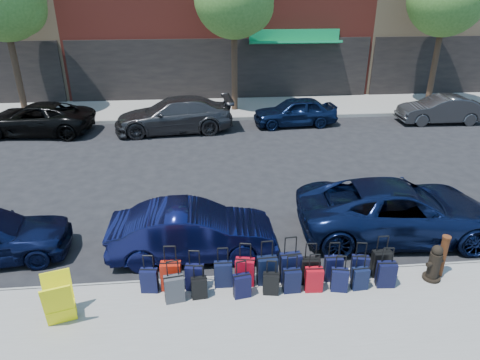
{
  "coord_description": "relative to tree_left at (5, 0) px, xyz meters",
  "views": [
    {
      "loc": [
        -1.28,
        -12.25,
        6.09
      ],
      "look_at": [
        -0.26,
        -1.5,
        1.13
      ],
      "focal_mm": 32.0,
      "sensor_mm": 36.0,
      "label": 1
    }
  ],
  "objects": [
    {
      "name": "ground",
      "position": [
        9.86,
        -9.5,
        -5.41
      ],
      "size": [
        120.0,
        120.0,
        0.0
      ],
      "primitive_type": "plane",
      "color": "black",
      "rests_on": "ground"
    },
    {
      "name": "sidewalk_near",
      "position": [
        9.86,
        -16.0,
        -5.34
      ],
      "size": [
        60.0,
        4.0,
        0.15
      ],
      "primitive_type": "cube",
      "color": "gray",
      "rests_on": "ground"
    },
    {
      "name": "sidewalk_far",
      "position": [
        9.86,
        0.5,
        -5.34
      ],
      "size": [
        60.0,
        4.0,
        0.15
      ],
      "primitive_type": "cube",
      "color": "gray",
      "rests_on": "ground"
    },
    {
      "name": "curb_near",
      "position": [
        9.86,
        -13.98,
        -5.34
      ],
      "size": [
        60.0,
        0.08,
        0.15
      ],
      "primitive_type": "cube",
      "color": "gray",
      "rests_on": "ground"
    },
    {
      "name": "curb_far",
      "position": [
        9.86,
        -1.52,
        -5.34
      ],
      "size": [
        60.0,
        0.08,
        0.15
      ],
      "primitive_type": "cube",
      "color": "gray",
      "rests_on": "ground"
    },
    {
      "name": "tree_left",
      "position": [
        0.0,
        0.0,
        0.0
      ],
      "size": [
        3.8,
        3.8,
        7.27
      ],
      "color": "black",
      "rests_on": "sidewalk_far"
    },
    {
      "name": "tree_center",
      "position": [
        10.5,
        0.0,
        0.0
      ],
      "size": [
        3.8,
        3.8,
        7.27
      ],
      "color": "black",
      "rests_on": "sidewalk_far"
    },
    {
      "name": "suitcase_front_0",
      "position": [
        7.36,
        -14.32,
        -4.99
      ],
      "size": [
        0.38,
        0.24,
        0.87
      ],
      "rotation": [
        0.0,
        0.0,
        -0.12
      ],
      "color": "black",
      "rests_on": "sidewalk_near"
    },
    {
      "name": "suitcase_front_1",
      "position": [
        7.82,
        -14.27,
        -4.94
      ],
      "size": [
        0.44,
        0.26,
        1.03
      ],
      "rotation": [
        0.0,
        0.0,
        -0.06
      ],
      "color": "#A41A0A",
      "rests_on": "sidewalk_near"
    },
    {
      "name": "suitcase_front_2",
      "position": [
        8.31,
        -14.32,
        -4.97
      ],
      "size": [
        0.41,
        0.27,
        0.92
      ],
      "rotation": [
        0.0,
        0.0,
        -0.15
      ],
      "color": "black",
      "rests_on": "sidewalk_near"
    },
    {
      "name": "suitcase_front_3",
      "position": [
        8.92,
        -14.28,
        -4.97
      ],
      "size": [
        0.39,
        0.22,
        0.92
      ],
      "rotation": [
        0.0,
        0.0,
        -0.03
      ],
      "color": "black",
      "rests_on": "sidewalk_near"
    },
    {
      "name": "suitcase_front_4",
      "position": [
        9.39,
        -14.26,
        -4.95
      ],
      "size": [
        0.45,
        0.3,
        0.99
      ],
      "rotation": [
        0.0,
        0.0,
        -0.2
      ],
      "color": "maroon",
      "rests_on": "sidewalk_near"
    },
    {
      "name": "suitcase_front_5",
      "position": [
        9.87,
        -14.27,
        -4.94
      ],
      "size": [
        0.44,
        0.26,
        1.02
      ],
      "rotation": [
        0.0,
        0.0,
        0.06
      ],
      "color": "black",
      "rests_on": "sidewalk_near"
    },
    {
      "name": "suitcase_front_6",
      "position": [
        10.38,
        -14.25,
        -4.92
      ],
      "size": [
        0.47,
        0.28,
        1.08
      ],
      "rotation": [
        0.0,
        0.0,
        0.09
      ],
      "color": "black",
      "rests_on": "sidewalk_near"
    },
    {
      "name": "suitcase_front_7",
      "position": [
        10.8,
        -14.35,
        -4.96
      ],
      "size": [
        0.41,
        0.25,
        0.96
      ],
      "rotation": [
        0.0,
        0.0,
        -0.07
      ],
      "color": "black",
      "rests_on": "sidewalk_near"
    },
    {
      "name": "suitcase_front_8",
      "position": [
        11.33,
        -14.3,
        -4.97
      ],
      "size": [
        0.39,
        0.22,
        0.92
      ],
      "rotation": [
        0.0,
        0.0,
        -0.03
      ],
      "color": "black",
      "rests_on": "sidewalk_near"
    },
    {
      "name": "suitcase_front_9",
      "position": [
        11.92,
        -14.3,
        -4.99
      ],
      "size": [
        0.4,
        0.27,
        0.88
      ],
      "rotation": [
        0.0,
        0.0,
        -0.2
      ],
      "color": "black",
      "rests_on": "sidewalk_near"
    },
    {
      "name": "suitcase_front_10",
      "position": [
        12.43,
        -14.25,
        -4.95
      ],
      "size": [
        0.41,
        0.23,
        0.98
      ],
      "rotation": [
        0.0,
        0.0,
        0.02
      ],
      "color": "black",
      "rests_on": "sidewalk_near"
    },
    {
      "name": "suitcase_back_1",
      "position": [
        7.9,
        -14.67,
        -4.97
      ],
      "size": [
        0.43,
        0.29,
        0.94
      ],
      "rotation": [
        0.0,
        0.0,
        0.16
      ],
      "color": "#37383C",
      "rests_on": "sidewalk_near"
    },
    {
      "name": "suitcase_back_2",
      "position": [
        8.4,
        -14.62,
        -5.02
      ],
      "size": [
        0.33,
        0.21,
        0.76
      ],
      "rotation": [
        0.0,
        0.0,
        0.09
      ],
      "color": "black",
      "rests_on": "sidewalk_near"
    },
    {
      "name": "suitcase_back_4",
      "position": [
        9.29,
        -14.67,
        -5.0
      ],
      "size": [
        0.38,
        0.26,
        0.84
      ],
      "rotation": [
        0.0,
        0.0,
        0.17
      ],
      "color": "black",
      "rests_on": "sidewalk_near"
    },
    {
      "name": "suitcase_back_5",
      "position": [
        9.9,
        -14.63,
        -5.02
      ],
      "size": [
        0.35,
        0.24,
        0.78
      ],
      "rotation": [
        0.0,
        0.0,
        -0.16
      ],
      "color": "black",
      "rests_on": "sidewalk_near"
    },
    {
      "name": "suitcase_back_6",
      "position": [
        10.35,
        -14.6,
        -4.99
      ],
      "size": [
        0.37,
        0.22,
        0.86
      ],
      "rotation": [
        0.0,
        0.0,
        0.03
      ],
      "color": "black",
      "rests_on": "sidewalk_near"
    },
    {
      "name": "suitcase_back_7",
      "position": [
        10.81,
        -14.62,
        -4.99
      ],
      "size": [
        0.38,
        0.23,
        0.87
      ],
      "rotation": [
        0.0,
        0.0,
        -0.05
      ],
      "color": "#A00A15",
      "rests_on": "sidewalk_near"
    },
    {
      "name": "suitcase_back_8",
      "position": [
        11.35,
        -14.67,
        -5.0
      ],
      "size": [
        0.38,
        0.27,
        0.83
      ],
      "rotation": [
        0.0,
        0.0,
        -0.2
      ],
      "color": "black",
      "rests_on": "sidewalk_near"
    },
    {
      "name": "suitcase_back_9",
      "position": [
        11.81,
        -14.65,
        -5.01
      ],
      "size": [
        0.35,
        0.22,
        0.8
      ],
      "rotation": [
        0.0,
        0.0,
        0.07
      ],
      "color": "black",
      "rests_on": "sidewalk_near"
    },
    {
      "name": "suitcase_back_10",
      "position": [
        12.39,
        -14.62,
        -4.97
      ],
      "size": [
        0.4,
        0.25,
        0.92
      ],
      "rotation": [
        0.0,
        0.0,
        -0.07
      ],
      "color": "black",
      "rests_on": "sidewalk_near"
    },
    {
      "name": "fire_hydrant",
      "position": [
        13.52,
        -14.49,
        -4.87
      ],
      "size": [
        0.44,
        0.39,
        0.86
      ],
      "rotation": [
        0.0,
        0.0,
        0.35
      ],
      "color": "black",
      "rests_on": "sidewalk_near"
    },
    {
      "name": "bollard",
      "position": [
        13.74,
        -14.38,
        -4.74
      ],
      "size": [
        0.19,
        0.19,
        1.01
      ],
      "color": "#38190C",
      "rests_on": "sidewalk_near"
    },
    {
      "name": "display_rack",
      "position": [
        5.75,
        -15.04,
        -4.79
      ],
      "size": [
        0.68,
        0.72,
        0.96
      ],
      "rotation": [
        0.0,
        0.0,
        0.29
      ],
      "color": "#FCF30E",
      "rests_on": "sidewalk_near"
    },
    {
      "name": "car_near_1",
      "position": [
        8.27,
        -12.83,
        -4.75
      ],
      "size": [
        3.99,
        1.4,
        1.31
      ],
      "primitive_type": "imported",
      "rotation": [
        0.0,
        0.0,
        1.57
      ],
      "color": "#0D113B",
      "rests_on": "ground"
    },
    {
      "name": "car_near_2",
      "position": [
        13.62,
        -12.38,
        -4.69
      ],
      "size": [
        5.37,
        2.74,
        1.45
      ],
      "primitive_type": "imported",
      "rotation": [
        0.0,
        0.0,
        1.51
      ],
      "color": "#0D1639",
      "rests_on": "ground"
    },
    {
      "name": "car_far_0",
      "position": [
        1.32,
        -2.74,
        -4.73
      ],
      "size": [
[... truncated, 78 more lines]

